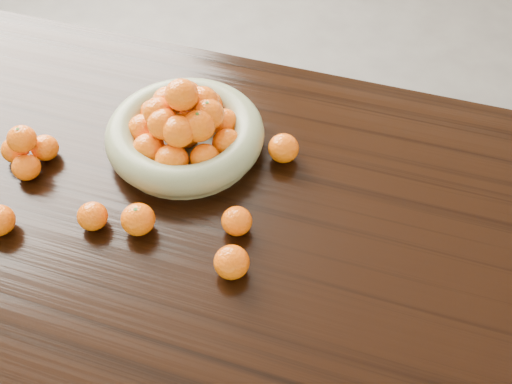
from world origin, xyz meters
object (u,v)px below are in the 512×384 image
(dining_table, at_px, (246,231))
(fruit_bowl, at_px, (185,130))
(loose_orange_0, at_px, (138,219))
(orange_pyramid, at_px, (27,151))

(dining_table, bearing_deg, fruit_bowl, 145.84)
(dining_table, height_order, loose_orange_0, loose_orange_0)
(orange_pyramid, distance_m, loose_orange_0, 0.33)
(fruit_bowl, xyz_separation_m, orange_pyramid, (-0.32, -0.16, -0.01))
(fruit_bowl, xyz_separation_m, loose_orange_0, (-0.00, -0.25, -0.02))
(dining_table, xyz_separation_m, loose_orange_0, (-0.19, -0.13, 0.12))
(dining_table, height_order, fruit_bowl, fruit_bowl)
(fruit_bowl, height_order, orange_pyramid, fruit_bowl)
(dining_table, distance_m, orange_pyramid, 0.53)
(fruit_bowl, distance_m, loose_orange_0, 0.26)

